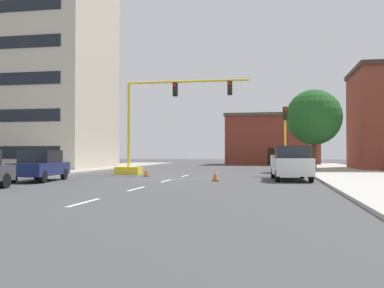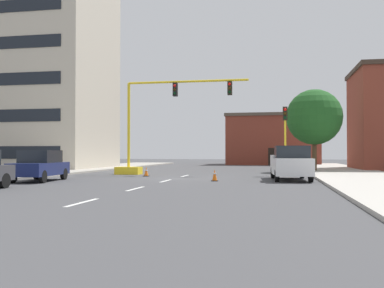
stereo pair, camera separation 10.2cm
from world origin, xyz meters
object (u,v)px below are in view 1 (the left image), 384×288
at_px(traffic_signal_gantry, 145,143).
at_px(tree_right_mid, 314,117).
at_px(traffic_light_pole_right, 285,125).
at_px(sedan_navy_near_left, 40,165).
at_px(pickup_truck_white, 291,163).
at_px(traffic_cone_roadside_b, 215,175).
at_px(traffic_cone_roadside_a, 146,172).

bearing_deg(traffic_signal_gantry, tree_right_mid, 26.81).
relative_size(traffic_light_pole_right, sedan_navy_near_left, 1.03).
distance_m(traffic_signal_gantry, pickup_truck_white, 11.38).
bearing_deg(traffic_signal_gantry, traffic_cone_roadside_b, -47.20).
xyz_separation_m(traffic_cone_roadside_a, traffic_cone_roadside_b, (5.23, -4.14, 0.01)).
xyz_separation_m(traffic_light_pole_right, traffic_cone_roadside_a, (-9.29, -2.52, -3.21)).
bearing_deg(traffic_light_pole_right, traffic_signal_gantry, -179.02).
distance_m(traffic_signal_gantry, tree_right_mid, 14.25).
xyz_separation_m(pickup_truck_white, traffic_cone_roadside_a, (-9.46, 2.47, -0.66)).
relative_size(traffic_light_pole_right, traffic_cone_roadside_a, 7.43).
bearing_deg(tree_right_mid, traffic_cone_roadside_a, -143.59).
height_order(traffic_light_pole_right, traffic_cone_roadside_a, traffic_light_pole_right).
bearing_deg(sedan_navy_near_left, traffic_cone_roadside_a, 53.59).
relative_size(traffic_signal_gantry, pickup_truck_white, 1.76).
xyz_separation_m(traffic_signal_gantry, sedan_navy_near_left, (-3.65, -8.34, -1.40)).
xyz_separation_m(traffic_signal_gantry, traffic_cone_roadside_b, (6.00, -6.48, -1.95)).
relative_size(traffic_signal_gantry, sedan_navy_near_left, 2.08).
distance_m(pickup_truck_white, traffic_cone_roadside_a, 9.80).
distance_m(sedan_navy_near_left, traffic_cone_roadside_a, 7.47).
xyz_separation_m(pickup_truck_white, sedan_navy_near_left, (-13.88, -3.53, -0.09)).
height_order(traffic_light_pole_right, pickup_truck_white, traffic_light_pole_right).
relative_size(traffic_signal_gantry, traffic_cone_roadside_a, 15.05).
xyz_separation_m(sedan_navy_near_left, traffic_cone_roadside_a, (4.42, 6.00, -0.57)).
bearing_deg(traffic_cone_roadside_a, traffic_cone_roadside_b, -38.34).
bearing_deg(traffic_cone_roadside_a, traffic_light_pole_right, 15.17).
bearing_deg(traffic_light_pole_right, traffic_cone_roadside_b, -121.37).
height_order(pickup_truck_white, traffic_cone_roadside_a, pickup_truck_white).
height_order(tree_right_mid, traffic_cone_roadside_b, tree_right_mid).
bearing_deg(sedan_navy_near_left, traffic_cone_roadside_b, 10.90).
distance_m(traffic_light_pole_right, tree_right_mid, 6.74).
bearing_deg(pickup_truck_white, traffic_cone_roadside_a, 165.37).
bearing_deg(traffic_cone_roadside_a, tree_right_mid, 36.41).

